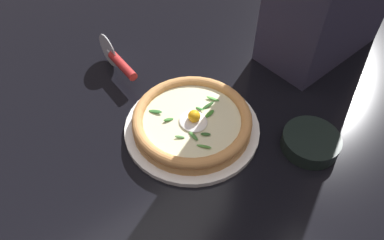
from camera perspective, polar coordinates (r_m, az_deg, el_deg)
ground_plane at (r=0.81m, az=3.20°, el=-2.69°), size 2.40×2.40×0.03m
pizza_plate at (r=0.80m, az=0.00°, el=-1.22°), size 0.30×0.30×0.01m
pizza at (r=0.78m, az=0.00°, el=-0.08°), size 0.26×0.26×0.05m
side_bowl at (r=0.80m, az=18.23°, el=-3.33°), size 0.12×0.12×0.03m
pizza_cutter at (r=0.93m, az=-11.64°, el=9.18°), size 0.17×0.02×0.09m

